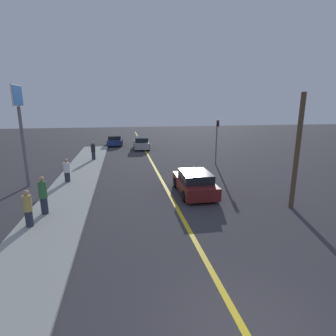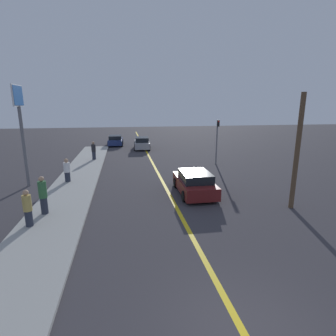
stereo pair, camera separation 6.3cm
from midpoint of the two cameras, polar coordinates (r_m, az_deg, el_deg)
ground_plane at (r=7.38m, az=16.59°, el=-31.44°), size 120.00×120.00×0.00m
road_center_line at (r=23.31m, az=-3.11°, el=0.75°), size 0.20×60.00×0.01m
sidewalk_left at (r=20.01m, az=-18.76°, el=-1.95°), size 2.83×28.98×0.13m
car_near_right_lane at (r=15.65m, az=5.90°, el=-3.26°), size 2.03×4.18×1.36m
car_ahead_center at (r=31.79m, az=-5.64°, el=5.39°), size 2.01×4.16×1.43m
car_far_distant at (r=35.30m, az=-11.30°, el=5.91°), size 2.00×4.09×1.30m
pedestrian_near_curb at (r=12.60m, az=-28.11°, el=-7.73°), size 0.36×0.36×1.61m
pedestrian_mid_group at (r=13.64m, az=-25.43°, el=-5.36°), size 0.37×0.37×1.83m
pedestrian_far_standing at (r=18.78m, az=-21.04°, el=-0.47°), size 0.42×0.42×1.58m
pedestrian_by_sign at (r=25.71m, az=-15.81°, el=3.67°), size 0.40×0.40×1.71m
traffic_light at (r=23.50m, az=10.72°, el=6.58°), size 0.18×0.40×3.90m
roadside_sign at (r=18.74m, az=-29.47°, el=10.15°), size 0.20×1.59×6.36m
utility_pole at (r=14.37m, az=26.39°, el=3.00°), size 0.24×0.24×5.76m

